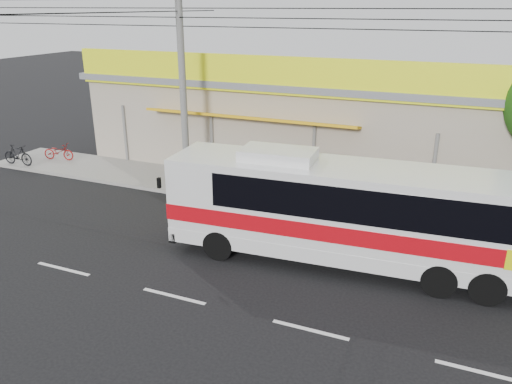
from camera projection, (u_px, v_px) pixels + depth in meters
The scene contains 8 objects.
ground at pixel (215, 258), 16.21m from camera, with size 120.00×120.00×0.00m, color black.
sidewalk at pixel (279, 195), 21.36m from camera, with size 30.00×3.20×0.15m, color gray.
lane_markings at pixel (174, 296), 14.05m from camera, with size 50.00×0.12×0.01m, color silver, non-canonical shape.
storefront_building at pixel (318, 118), 25.36m from camera, with size 22.60×9.20×5.70m.
coach_bus at pixel (358, 209), 15.15m from camera, with size 11.63×3.20×3.54m.
motorbike_red at pixel (59, 152), 25.84m from camera, with size 0.57×1.64×0.86m, color maroon.
motorbike_dark at pixel (18, 155), 24.94m from camera, with size 0.49×1.75×1.05m, color black.
utility_pole at pixel (179, 11), 19.75m from camera, with size 34.00×14.00×9.06m.
Camera 1 is at (6.85, -12.77, 7.70)m, focal length 35.00 mm.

